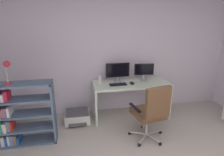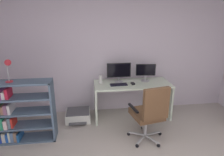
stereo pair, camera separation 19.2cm
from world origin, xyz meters
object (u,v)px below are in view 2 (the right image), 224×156
Objects in this scene: desk at (132,92)px; printer at (78,115)px; computer_mouse at (133,83)px; monitor_main at (119,71)px; desktop_speaker at (101,80)px; keyboard at (119,85)px; bookshelf at (18,113)px; office_chair at (150,112)px; desk_lamp at (8,66)px; monitor_secondary at (146,71)px.

printer is (-1.13, -0.03, -0.46)m from desk.
desk is 0.22m from computer_mouse.
monitor_main is 0.41m from desktop_speaker.
bookshelf reaches higher than keyboard.
desktop_speaker is (-0.65, 0.05, 0.28)m from desk.
office_chair is 0.98× the size of bookshelf.
office_chair is (0.38, -0.84, -0.19)m from keyboard.
desk is 9.17× the size of desktop_speaker.
desk_lamp reaches higher than office_chair.
office_chair is (-0.21, -1.02, -0.40)m from monitor_secondary.
office_chair is at bearing -101.79° from monitor_secondary.
monitor_main is at bearing 8.24° from printer.
desktop_speaker is 0.46× the size of desk_lamp.
monitor_secondary is 2.40× the size of desktop_speaker.
computer_mouse reaches higher than keyboard.
keyboard is at bearing 15.70° from bookshelf.
computer_mouse is (-0.01, -0.07, 0.21)m from desk.
desk is 3.82× the size of monitor_secondary.
keyboard is at bearing 15.40° from desk_lamp.
desk is at bearing 13.10° from keyboard.
printer is (0.95, 0.56, -0.40)m from bookshelf.
desktop_speaker is at bearing 126.91° from office_chair.
desktop_speaker is at bearing 175.46° from desk.
desktop_speaker is (-0.35, 0.13, 0.07)m from keyboard.
bookshelf reaches higher than office_chair.
desktop_speaker is at bearing 162.68° from computer_mouse.
office_chair is at bearing -8.83° from desk_lamp.
bookshelf is 1.17m from printer.
printer is (0.98, 0.56, -1.22)m from desk_lamp.
office_chair is at bearing -8.97° from bookshelf.
monitor_secondary is 0.39× the size of office_chair.
monitor_secondary is 4.08× the size of computer_mouse.
computer_mouse is 2.15m from bookshelf.
monitor_secondary is at bearing 0.01° from monitor_main.
printer is at bearing -178.67° from desk.
computer_mouse is at bearing -33.25° from monitor_main.
desk_lamp reaches higher than desk.
desk is 4.26× the size of desk_lamp.
printer is (-0.86, -0.13, -0.89)m from monitor_main.
desk reaches higher than printer.
desktop_speaker reaches higher than computer_mouse.
desk_lamp is at bearing -164.23° from monitor_secondary.
bookshelf is at bearing -149.59° from printer.
monitor_secondary reaches higher than office_chair.
monitor_secondary is 0.96m from desktop_speaker.
office_chair is 2.19m from bookshelf.
desk_lamp is (-2.11, -0.51, 0.56)m from computer_mouse.
bookshelf is at bearing -166.64° from keyboard.
monitor_secondary is 0.40m from computer_mouse.
desk_lamp reaches higher than computer_mouse.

